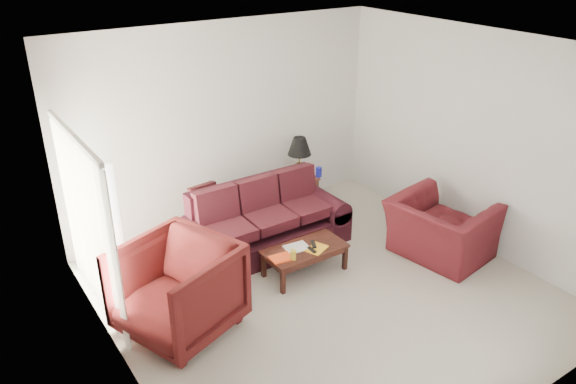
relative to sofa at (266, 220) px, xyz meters
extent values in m
plane|color=beige|center=(0.07, -1.29, -0.47)|extent=(5.00, 5.00, 0.00)
cube|color=silver|center=(-2.35, 0.01, 0.61)|extent=(0.10, 2.00, 2.16)
cube|color=black|center=(-0.64, 0.60, 0.25)|extent=(0.42, 0.24, 0.42)
cube|color=silver|center=(1.04, 0.71, 0.12)|extent=(0.14, 0.08, 0.14)
cylinder|color=#1B20B3|center=(1.42, 0.69, 0.13)|extent=(0.10, 0.10, 0.16)
cube|color=silver|center=(1.03, 1.04, 0.13)|extent=(0.14, 0.17, 0.05)
imported|color=#481110|center=(-1.73, -0.94, 0.06)|extent=(1.50, 1.48, 1.07)
imported|color=#471015|center=(1.89, -1.46, -0.06)|extent=(1.29, 1.42, 0.82)
cube|color=#E84517|center=(-0.29, -0.83, -0.09)|extent=(0.31, 0.24, 0.02)
cube|color=white|center=(0.01, -0.73, -0.09)|extent=(0.33, 0.26, 0.02)
cube|color=#F5AB1C|center=(0.21, -0.89, -0.09)|extent=(0.33, 0.30, 0.02)
cube|color=black|center=(0.12, -0.91, -0.07)|extent=(0.05, 0.16, 0.02)
cube|color=black|center=(0.22, -0.81, -0.07)|extent=(0.13, 0.18, 0.02)
cylinder|color=gold|center=(-0.18, -0.93, -0.03)|extent=(0.10, 0.10, 0.13)
camera|label=1|loc=(-3.57, -5.84, 3.64)|focal=35.00mm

